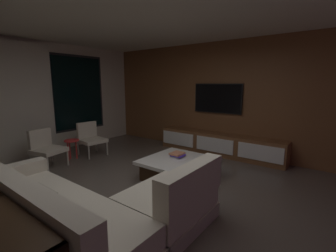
{
  "coord_description": "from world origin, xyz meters",
  "views": [
    {
      "loc": [
        -2.36,
        -2.27,
        1.71
      ],
      "look_at": [
        1.57,
        0.72,
        0.81
      ],
      "focal_mm": 25.11,
      "sensor_mm": 36.0,
      "label": 1
    }
  ],
  "objects_px": {
    "coffee_table": "(179,168)",
    "accent_chair_by_curtain": "(46,146)",
    "mounted_tv": "(218,98)",
    "sectional_couch": "(87,212)",
    "book_stack_on_coffee_table": "(178,155)",
    "media_console": "(220,145)",
    "accent_chair_near_window": "(90,137)",
    "side_stool": "(72,144)"
  },
  "relations": [
    {
      "from": "coffee_table",
      "to": "accent_chair_by_curtain",
      "type": "height_order",
      "value": "accent_chair_by_curtain"
    },
    {
      "from": "coffee_table",
      "to": "mounted_tv",
      "type": "xyz_separation_m",
      "value": [
        1.97,
        0.22,
        1.16
      ]
    },
    {
      "from": "sectional_couch",
      "to": "mounted_tv",
      "type": "relative_size",
      "value": 2.03
    },
    {
      "from": "book_stack_on_coffee_table",
      "to": "media_console",
      "type": "height_order",
      "value": "media_console"
    },
    {
      "from": "sectional_couch",
      "to": "media_console",
      "type": "xyz_separation_m",
      "value": [
        3.76,
        0.13,
        -0.04
      ]
    },
    {
      "from": "coffee_table",
      "to": "accent_chair_near_window",
      "type": "height_order",
      "value": "accent_chair_near_window"
    },
    {
      "from": "side_stool",
      "to": "mounted_tv",
      "type": "xyz_separation_m",
      "value": [
        2.55,
        -2.31,
        0.98
      ]
    },
    {
      "from": "book_stack_on_coffee_table",
      "to": "accent_chair_near_window",
      "type": "height_order",
      "value": "accent_chair_near_window"
    },
    {
      "from": "book_stack_on_coffee_table",
      "to": "coffee_table",
      "type": "bearing_deg",
      "value": -137.33
    },
    {
      "from": "coffee_table",
      "to": "book_stack_on_coffee_table",
      "type": "distance_m",
      "value": 0.26
    },
    {
      "from": "book_stack_on_coffee_table",
      "to": "media_console",
      "type": "distance_m",
      "value": 1.7
    },
    {
      "from": "mounted_tv",
      "to": "coffee_table",
      "type": "bearing_deg",
      "value": -173.65
    },
    {
      "from": "book_stack_on_coffee_table",
      "to": "accent_chair_by_curtain",
      "type": "height_order",
      "value": "accent_chair_by_curtain"
    },
    {
      "from": "coffee_table",
      "to": "media_console",
      "type": "relative_size",
      "value": 0.37
    },
    {
      "from": "side_stool",
      "to": "book_stack_on_coffee_table",
      "type": "bearing_deg",
      "value": -74.3
    },
    {
      "from": "coffee_table",
      "to": "accent_chair_near_window",
      "type": "xyz_separation_m",
      "value": [
        -0.07,
        2.55,
        0.25
      ]
    },
    {
      "from": "accent_chair_by_curtain",
      "to": "media_console",
      "type": "relative_size",
      "value": 0.25
    },
    {
      "from": "sectional_couch",
      "to": "book_stack_on_coffee_table",
      "type": "relative_size",
      "value": 10.3
    },
    {
      "from": "accent_chair_near_window",
      "to": "accent_chair_by_curtain",
      "type": "xyz_separation_m",
      "value": [
        -1.08,
        -0.02,
        0.0
      ]
    },
    {
      "from": "accent_chair_by_curtain",
      "to": "media_console",
      "type": "distance_m",
      "value": 3.87
    },
    {
      "from": "side_stool",
      "to": "mounted_tv",
      "type": "distance_m",
      "value": 3.58
    },
    {
      "from": "side_stool",
      "to": "media_console",
      "type": "bearing_deg",
      "value": -46.63
    },
    {
      "from": "accent_chair_near_window",
      "to": "side_stool",
      "type": "height_order",
      "value": "accent_chair_near_window"
    },
    {
      "from": "coffee_table",
      "to": "book_stack_on_coffee_table",
      "type": "relative_size",
      "value": 4.78
    },
    {
      "from": "side_stool",
      "to": "mounted_tv",
      "type": "relative_size",
      "value": 0.37
    },
    {
      "from": "coffee_table",
      "to": "side_stool",
      "type": "distance_m",
      "value": 2.6
    },
    {
      "from": "accent_chair_by_curtain",
      "to": "side_stool",
      "type": "relative_size",
      "value": 1.7
    },
    {
      "from": "book_stack_on_coffee_table",
      "to": "side_stool",
      "type": "bearing_deg",
      "value": 105.7
    },
    {
      "from": "media_console",
      "to": "accent_chair_by_curtain",
      "type": "bearing_deg",
      "value": 139.53
    },
    {
      "from": "mounted_tv",
      "to": "media_console",
      "type": "bearing_deg",
      "value": -132.4
    },
    {
      "from": "coffee_table",
      "to": "book_stack_on_coffee_table",
      "type": "xyz_separation_m",
      "value": [
        0.1,
        0.1,
        0.22
      ]
    },
    {
      "from": "accent_chair_near_window",
      "to": "media_console",
      "type": "relative_size",
      "value": 0.25
    },
    {
      "from": "accent_chair_by_curtain",
      "to": "book_stack_on_coffee_table",
      "type": "bearing_deg",
      "value": -62.73
    },
    {
      "from": "book_stack_on_coffee_table",
      "to": "accent_chair_by_curtain",
      "type": "distance_m",
      "value": 2.74
    },
    {
      "from": "coffee_table",
      "to": "media_console",
      "type": "xyz_separation_m",
      "value": [
        1.79,
        0.02,
        0.06
      ]
    },
    {
      "from": "accent_chair_near_window",
      "to": "sectional_couch",
      "type": "bearing_deg",
      "value": -125.54
    },
    {
      "from": "sectional_couch",
      "to": "coffee_table",
      "type": "distance_m",
      "value": 1.98
    },
    {
      "from": "book_stack_on_coffee_table",
      "to": "mounted_tv",
      "type": "xyz_separation_m",
      "value": [
        1.87,
        0.12,
        0.94
      ]
    },
    {
      "from": "accent_chair_near_window",
      "to": "mounted_tv",
      "type": "relative_size",
      "value": 0.63
    },
    {
      "from": "coffee_table",
      "to": "accent_chair_by_curtain",
      "type": "relative_size",
      "value": 1.49
    },
    {
      "from": "accent_chair_near_window",
      "to": "media_console",
      "type": "xyz_separation_m",
      "value": [
        1.86,
        -2.53,
        -0.18
      ]
    },
    {
      "from": "accent_chair_near_window",
      "to": "accent_chair_by_curtain",
      "type": "distance_m",
      "value": 1.08
    }
  ]
}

